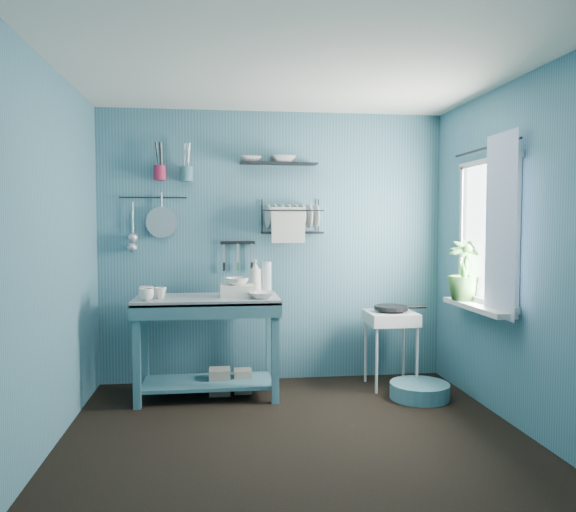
{
  "coord_description": "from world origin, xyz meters",
  "views": [
    {
      "loc": [
        -0.52,
        -3.71,
        1.46
      ],
      "look_at": [
        0.05,
        0.85,
        1.2
      ],
      "focal_mm": 35.0,
      "sensor_mm": 36.0,
      "label": 1
    }
  ],
  "objects": [
    {
      "name": "shelf_bowl_right",
      "position": [
        0.07,
        1.4,
        2.05
      ],
      "size": [
        0.24,
        0.24,
        0.06
      ],
      "primitive_type": "imported",
      "rotation": [
        0.0,
        0.0,
        0.0
      ],
      "color": "silver",
      "rests_on": "upper_shelf"
    },
    {
      "name": "tub_bowl",
      "position": [
        -0.36,
        1.0,
        0.98
      ],
      "size": [
        0.2,
        0.19,
        0.06
      ],
      "primitive_type": "imported",
      "color": "silver",
      "rests_on": "wash_tub"
    },
    {
      "name": "upper_shelf",
      "position": [
        0.03,
        1.4,
        2.01
      ],
      "size": [
        0.71,
        0.22,
        0.01
      ],
      "primitive_type": "cube",
      "rotation": [
        0.0,
        0.0,
        0.06
      ],
      "color": "black",
      "rests_on": "wall_back"
    },
    {
      "name": "utensil_cup_magenta",
      "position": [
        -1.03,
        1.42,
        1.92
      ],
      "size": [
        0.11,
        0.11,
        0.13
      ],
      "primitive_type": "cylinder",
      "color": "maroon",
      "rests_on": "wall_back"
    },
    {
      "name": "ceiling",
      "position": [
        0.0,
        0.0,
        2.5
      ],
      "size": [
        3.2,
        3.2,
        0.0
      ],
      "primitive_type": "plane",
      "rotation": [
        3.14,
        0.0,
        0.0
      ],
      "color": "silver",
      "rests_on": "ground"
    },
    {
      "name": "utensil_cup_teal",
      "position": [
        -0.8,
        1.42,
        1.91
      ],
      "size": [
        0.11,
        0.11,
        0.13
      ],
      "primitive_type": "cylinder",
      "color": "#386B75",
      "rests_on": "wall_back"
    },
    {
      "name": "wall_back",
      "position": [
        0.0,
        1.5,
        1.25
      ],
      "size": [
        3.2,
        0.0,
        3.2
      ],
      "primitive_type": "plane",
      "rotation": [
        1.57,
        0.0,
        0.0
      ],
      "color": "#3B6878",
      "rests_on": "ground"
    },
    {
      "name": "dish_rack",
      "position": [
        0.15,
        1.37,
        1.53
      ],
      "size": [
        0.55,
        0.24,
        0.32
      ],
      "primitive_type": "cube",
      "rotation": [
        0.0,
        0.0,
        -0.01
      ],
      "color": "black",
      "rests_on": "wall_back"
    },
    {
      "name": "wash_tub",
      "position": [
        -0.36,
        1.0,
        0.9
      ],
      "size": [
        0.28,
        0.22,
        0.1
      ],
      "primitive_type": "cube",
      "color": "silver",
      "rests_on": "work_counter"
    },
    {
      "name": "water_bottle",
      "position": [
        -0.09,
        1.24,
        0.99
      ],
      "size": [
        0.09,
        0.09,
        0.28
      ],
      "primitive_type": "cylinder",
      "color": "silver",
      "rests_on": "work_counter"
    },
    {
      "name": "mug_right",
      "position": [
        -1.11,
        1.02,
        0.9
      ],
      "size": [
        0.17,
        0.17,
        0.1
      ],
      "primitive_type": "imported",
      "rotation": [
        0.0,
        0.0,
        1.05
      ],
      "color": "silver",
      "rests_on": "work_counter"
    },
    {
      "name": "work_counter",
      "position": [
        -0.61,
        1.02,
        0.42
      ],
      "size": [
        1.23,
        0.66,
        0.85
      ],
      "primitive_type": "cube",
      "rotation": [
        0.0,
        0.0,
        0.05
      ],
      "color": "#376775",
      "rests_on": "floor"
    },
    {
      "name": "floor",
      "position": [
        0.0,
        0.0,
        0.0
      ],
      "size": [
        3.2,
        3.2,
        0.0
      ],
      "primitive_type": "plane",
      "color": "black",
      "rests_on": "ground"
    },
    {
      "name": "mug_mid",
      "position": [
        -0.99,
        0.96,
        0.9
      ],
      "size": [
        0.14,
        0.14,
        0.09
      ],
      "primitive_type": "imported",
      "rotation": [
        0.0,
        0.0,
        0.52
      ],
      "color": "silver",
      "rests_on": "work_counter"
    },
    {
      "name": "hook_rail",
      "position": [
        -1.1,
        1.47,
        1.7
      ],
      "size": [
        0.6,
        0.01,
        0.01
      ],
      "primitive_type": "cylinder",
      "rotation": [
        0.0,
        1.57,
        0.0
      ],
      "color": "black",
      "rests_on": "wall_back"
    },
    {
      "name": "soap_bottle",
      "position": [
        -0.19,
        1.22,
        1.0
      ],
      "size": [
        0.12,
        0.12,
        0.3
      ],
      "primitive_type": "imported",
      "color": "silver",
      "rests_on": "work_counter"
    },
    {
      "name": "colander",
      "position": [
        -1.02,
        1.45,
        1.48
      ],
      "size": [
        0.28,
        0.03,
        0.28
      ],
      "primitive_type": "cylinder",
      "rotation": [
        1.54,
        0.0,
        0.0
      ],
      "color": "#B0B1B8",
      "rests_on": "wall_back"
    },
    {
      "name": "potted_plant",
      "position": [
        1.51,
        0.71,
        1.08
      ],
      "size": [
        0.36,
        0.36,
        0.5
      ],
      "primitive_type": "imported",
      "rotation": [
        0.0,
        0.0,
        -0.37
      ],
      "color": "#2C5D25",
      "rests_on": "windowsill"
    },
    {
      "name": "ladle_outer",
      "position": [
        -1.28,
        1.46,
        1.51
      ],
      "size": [
        0.01,
        0.01,
        0.3
      ],
      "primitive_type": "cylinder",
      "color": "#B0B1B8",
      "rests_on": "wall_back"
    },
    {
      "name": "wall_front",
      "position": [
        0.0,
        -1.5,
        1.25
      ],
      "size": [
        3.2,
        0.0,
        3.2
      ],
      "primitive_type": "plane",
      "rotation": [
        -1.57,
        0.0,
        0.0
      ],
      "color": "#3B6878",
      "rests_on": "ground"
    },
    {
      "name": "ladle_inner",
      "position": [
        -1.28,
        1.46,
        1.42
      ],
      "size": [
        0.01,
        0.01,
        0.3
      ],
      "primitive_type": "cylinder",
      "color": "#B0B1B8",
      "rests_on": "wall_back"
    },
    {
      "name": "floor_basin",
      "position": [
        1.15,
        0.74,
        0.07
      ],
      "size": [
        0.5,
        0.5,
        0.13
      ],
      "primitive_type": "cylinder",
      "color": "teal",
      "rests_on": "floor"
    },
    {
      "name": "wall_right",
      "position": [
        1.6,
        0.0,
        1.25
      ],
      "size": [
        0.0,
        3.0,
        3.0
      ],
      "primitive_type": "plane",
      "rotation": [
        1.57,
        0.0,
        -1.57
      ],
      "color": "#3B6878",
      "rests_on": "ground"
    },
    {
      "name": "window_glass",
      "position": [
        1.59,
        0.45,
        1.4
      ],
      "size": [
        0.0,
        1.1,
        1.1
      ],
      "primitive_type": "plane",
      "rotation": [
        1.57,
        0.0,
        1.57
      ],
      "color": "white",
      "rests_on": "wall_right"
    },
    {
      "name": "shelf_bowl_left",
      "position": [
        -0.22,
        1.4,
        2.1
      ],
      "size": [
        0.22,
        0.22,
        0.05
      ],
      "primitive_type": "imported",
      "rotation": [
        0.0,
        0.0,
        0.08
      ],
      "color": "silver",
      "rests_on": "upper_shelf"
    },
    {
      "name": "curtain_rod",
      "position": [
        1.54,
        0.45,
        2.05
      ],
      "size": [
        0.02,
        1.05,
        0.02
      ],
      "primitive_type": "cylinder",
      "rotation": [
        1.57,
        0.0,
        0.0
      ],
      "color": "black",
      "rests_on": "wall_right"
    },
    {
      "name": "wall_left",
      "position": [
        -1.6,
        0.0,
        1.25
      ],
      "size": [
        0.0,
        3.0,
        3.0
      ],
      "primitive_type": "plane",
      "rotation": [
        1.57,
        0.0,
        1.57
      ],
      "color": "#3B6878",
      "rests_on": "ground"
    },
    {
      "name": "mug_left",
      "position": [
        -1.09,
        0.86,
        0.9
      ],
      "size": [
        0.12,
        0.12,
        0.1
      ],
      "primitive_type": "imported",
      "color": "silver",
      "rests_on": "work_counter"
    },
    {
      "name": "windowsill",
      "position": [
        1.5,
        0.45,
        0.81
      ],
      "size": [
        0.16,
        0.95,
        0.04
      ],
      "primitive_type": "cube",
      "color": "silver",
      "rests_on": "wall_right"
    },
    {
      "name": "storage_tin_large",
      "position": [
        -0.51,
        1.07,
        0.11
      ],
      "size": [
        0.18,
        0.18,
        0.22
      ],
      "primitive_type": "cube",
      "color": "gray",
      "rests_on": "floor"
    },
    {
      "name": "curtain",
      "position": [
        1.52,
        0.15,
        1.45
      ],
      "size": [
        0.0,
        1.35,
        1.35
      ],
      "primitive_type": "plane",
      "rotation": [
        1.57,
        0.0,
        1.57
      ],
      "color": "white",
      "rests_on": "wall_right"
    },
    {
      "name": "storage_tin_small",
      "position": [
        -0.31,
        1.1,
        0.1
      ],
      "size": [
        0.15,
        0.15,
        0.2
      ],
      "primitive_type": "cube",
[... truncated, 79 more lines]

